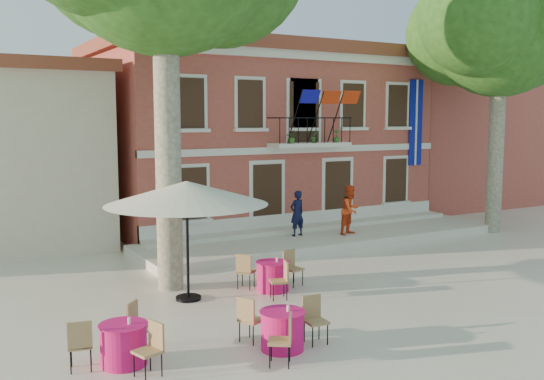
{
  "coord_description": "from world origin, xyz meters",
  "views": [
    {
      "loc": [
        -10.47,
        -13.48,
        4.49
      ],
      "look_at": [
        -0.81,
        3.5,
        2.17
      ],
      "focal_mm": 40.0,
      "sensor_mm": 36.0,
      "label": 1
    }
  ],
  "objects": [
    {
      "name": "main_building",
      "position": [
        2.0,
        9.99,
        3.78
      ],
      "size": [
        13.5,
        9.59,
        7.5
      ],
      "color": "#AD583E",
      "rests_on": "ground"
    },
    {
      "name": "cafe_table_2",
      "position": [
        -7.57,
        -2.9,
        0.43
      ],
      "size": [
        1.79,
        1.82,
        0.95
      ],
      "color": "#C0126C",
      "rests_on": "ground"
    },
    {
      "name": "plane_tree_east",
      "position": [
        8.83,
        2.75,
        7.97
      ],
      "size": [
        5.49,
        5.49,
        10.78
      ],
      "color": "#A59E84",
      "rests_on": "ground"
    },
    {
      "name": "ground",
      "position": [
        0.0,
        0.0,
        0.0
      ],
      "size": [
        90.0,
        90.0,
        0.0
      ],
      "primitive_type": "plane",
      "color": "beige",
      "rests_on": "ground"
    },
    {
      "name": "pedestrian_navy",
      "position": [
        0.86,
        4.62,
        1.12
      ],
      "size": [
        0.65,
        0.47,
        1.64
      ],
      "primitive_type": "imported",
      "rotation": [
        0.0,
        0.0,
        3.28
      ],
      "color": "black",
      "rests_on": "terrace"
    },
    {
      "name": "cafe_table_1",
      "position": [
        -4.67,
        -3.7,
        0.43
      ],
      "size": [
        1.69,
        1.87,
        0.95
      ],
      "color": "#C0126C",
      "rests_on": "ground"
    },
    {
      "name": "neighbor_east",
      "position": [
        14.0,
        11.0,
        3.22
      ],
      "size": [
        9.4,
        9.4,
        6.4
      ],
      "color": "#AD583E",
      "rests_on": "ground"
    },
    {
      "name": "patio_umbrella",
      "position": [
        -5.04,
        0.28,
        2.67
      ],
      "size": [
        4.0,
        4.0,
        2.97
      ],
      "color": "black",
      "rests_on": "ground"
    },
    {
      "name": "terrace",
      "position": [
        2.0,
        4.4,
        0.15
      ],
      "size": [
        14.0,
        3.4,
        0.3
      ],
      "primitive_type": "cube",
      "color": "silver",
      "rests_on": "ground"
    },
    {
      "name": "pedestrian_orange",
      "position": [
        2.72,
        3.95,
        1.19
      ],
      "size": [
        1.04,
        0.92,
        1.79
      ],
      "primitive_type": "imported",
      "rotation": [
        0.0,
        0.0,
        0.33
      ],
      "color": "#EB471B",
      "rests_on": "terrace"
    },
    {
      "name": "cafe_table_0",
      "position": [
        -2.82,
        -0.08,
        0.43
      ],
      "size": [
        1.78,
        1.83,
        0.95
      ],
      "color": "#C0126C",
      "rests_on": "ground"
    }
  ]
}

